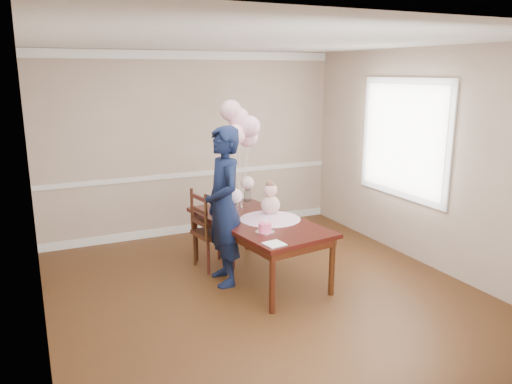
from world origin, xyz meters
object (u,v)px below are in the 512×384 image
at_px(birthday_cake, 265,227).
at_px(woman, 224,207).
at_px(dining_chair_seat, 214,233).
at_px(dining_table_top, 258,222).

xyz_separation_m(birthday_cake, woman, (-0.29, 0.47, 0.15)).
xyz_separation_m(birthday_cake, dining_chair_seat, (-0.25, 0.96, -0.32)).
distance_m(dining_table_top, dining_chair_seat, 0.67).
height_order(dining_chair_seat, woman, woman).
relative_size(dining_table_top, dining_chair_seat, 4.35).
bearing_deg(woman, dining_table_top, 91.72).
relative_size(birthday_cake, dining_chair_seat, 0.33).
distance_m(birthday_cake, woman, 0.57).
relative_size(dining_table_top, woman, 1.03).
xyz_separation_m(dining_chair_seat, woman, (-0.05, -0.49, 0.47)).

